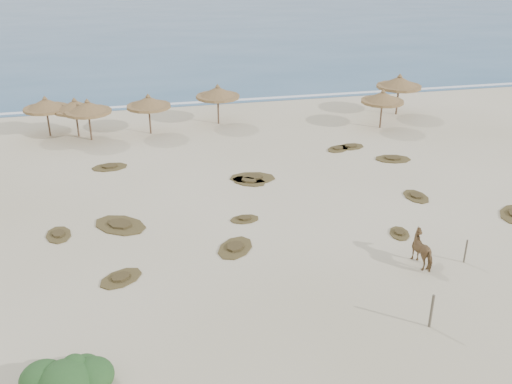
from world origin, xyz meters
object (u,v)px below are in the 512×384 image
palapa_0 (46,105)px  palapa_1 (75,106)px  horse (424,250)px  bush (66,383)px

palapa_0 → palapa_1: bearing=-17.0°
horse → bush: (-14.29, -4.53, -0.29)m
bush → palapa_1: bearing=92.3°
palapa_1 → bush: bearing=-87.7°
horse → bush: bearing=11.5°
palapa_0 → horse: bearing=-51.2°
palapa_0 → bush: bearing=-83.4°
palapa_0 → bush: (3.00, -26.02, -1.80)m
palapa_1 → horse: palapa_1 is taller
horse → bush: horse is taller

